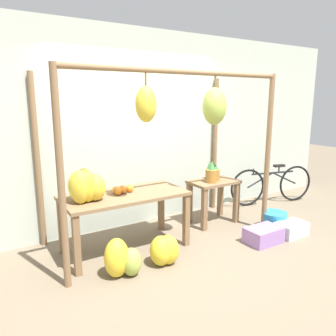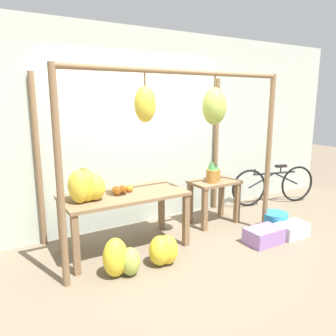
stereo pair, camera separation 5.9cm
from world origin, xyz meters
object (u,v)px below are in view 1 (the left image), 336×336
Objects in this scene: orange_pile at (121,190)px; blue_bucket at (274,220)px; pineapple_cluster at (212,173)px; fruit_crate_white at (263,235)px; banana_pile_on_table at (85,186)px; parked_bicycle at (272,185)px; banana_pile_ground_left at (122,259)px; fruit_crate_purple at (291,229)px; banana_pile_ground_right at (164,250)px.

orange_pile reaches higher than blue_bucket.
fruit_crate_white is at bearing -80.86° from pineapple_cluster.
banana_pile_on_table is 1.06× the size of fruit_crate_white.
parked_bicycle reaches higher than fruit_crate_white.
banana_pile_ground_left is at bearing -179.11° from blue_bucket.
banana_pile_on_table is 2.81m from fruit_crate_purple.
fruit_crate_purple is at bearing -6.92° from banana_pile_ground_right.
orange_pile is 0.74× the size of blue_bucket.
banana_pile_on_table is 3.53m from parked_bicycle.
banana_pile_ground_left is 0.51m from banana_pile_ground_right.
banana_pile_ground_right is 0.27× the size of parked_bicycle.
fruit_crate_white is at bearing -142.11° from parked_bicycle.
orange_pile reaches higher than fruit_crate_white.
parked_bicycle is (0.90, 0.83, 0.22)m from blue_bucket.
banana_pile_ground_left is at bearing -158.63° from pineapple_cluster.
blue_bucket is 0.84× the size of fruit_crate_purple.
banana_pile_ground_left is (-1.76, -0.69, -0.58)m from pineapple_cluster.
banana_pile_ground_right is 1.89m from blue_bucket.
fruit_crate_white is 1.32× the size of blue_bucket.
fruit_crate_white is 1.11× the size of fruit_crate_purple.
orange_pile is 0.89m from banana_pile_ground_right.
fruit_crate_white is at bearing -7.73° from banana_pile_ground_right.
banana_pile_on_table is 0.49m from orange_pile.
banana_pile_ground_left reaches higher than fruit_crate_purple.
fruit_crate_white is (2.08, -0.76, -0.78)m from banana_pile_on_table.
fruit_crate_purple is at bearing -17.30° from banana_pile_on_table.
banana_pile_ground_right is 1.01× the size of fruit_crate_purple.
pineapple_cluster is 1.60m from parked_bicycle.
pineapple_cluster is at bearing 4.03° from banana_pile_on_table.
blue_bucket is at bearing 26.85° from fruit_crate_white.
banana_pile_ground_left is at bearing -165.17° from parked_bicycle.
banana_pile_ground_left is at bearing 177.52° from banana_pile_ground_right.
pineapple_cluster is at bearing 134.30° from blue_bucket.
banana_pile_on_table reaches higher than fruit_crate_white.
banana_pile_on_table reaches higher than pineapple_cluster.
pineapple_cluster is 0.73× the size of banana_pile_ground_left.
banana_pile_on_table reaches higher than parked_bicycle.
banana_pile_ground_right reaches higher than fruit_crate_purple.
parked_bicycle is at bearing 51.55° from fruit_crate_purple.
parked_bicycle is (2.79, 0.89, 0.17)m from banana_pile_ground_right.
fruit_crate_white is (1.61, -0.83, -0.65)m from orange_pile.
banana_pile_on_table is at bearing -175.97° from pineapple_cluster.
pineapple_cluster is 1.12m from blue_bucket.
blue_bucket is 1.25m from parked_bicycle.
blue_bucket is at bearing -45.70° from pineapple_cluster.
orange_pile is 0.76× the size of pineapple_cluster.
banana_pile_on_table is 1.41× the size of blue_bucket.
banana_pile_on_table is 1.94m from pineapple_cluster.
banana_pile_ground_left reaches higher than banana_pile_ground_right.
orange_pile is at bearing 108.76° from banana_pile_ground_right.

